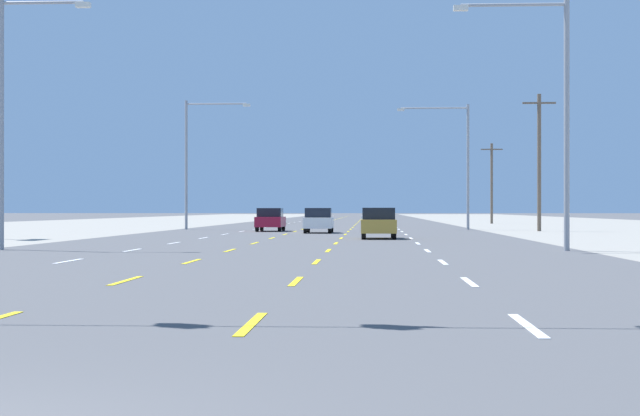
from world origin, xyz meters
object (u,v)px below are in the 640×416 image
Objects in this scene: hatchback_inner_right_nearest at (379,223)px; streetlight_left_row_0 at (10,104)px; sedan_far_left_far at (272,216)px; streetlight_left_row_1 at (194,153)px; hatchback_inner_left_mid at (270,219)px; hatchback_inner_right_midfar at (373,218)px; streetlight_right_row_0 at (554,103)px; hatchback_center_turn_near at (319,220)px; streetlight_right_row_1 at (459,155)px.

hatchback_inner_right_nearest is 0.42× the size of streetlight_left_row_0.
sedan_far_left_far is 31.17m from streetlight_left_row_1.
hatchback_inner_left_mid is at bearing -43.13° from streetlight_left_row_1.
hatchback_inner_right_midfar is at bearing 90.55° from hatchback_inner_right_nearest.
hatchback_inner_right_nearest and hatchback_inner_right_midfar have the same top height.
sedan_far_left_far is at bearing 95.62° from hatchback_inner_left_mid.
hatchback_inner_right_midfar is 0.42× the size of streetlight_left_row_0.
streetlight_left_row_0 is at bearing -92.41° from sedan_far_left_far.
streetlight_right_row_0 reaches higher than hatchback_inner_right_midfar.
streetlight_right_row_0 is (9.70, -25.90, 4.44)m from hatchback_center_turn_near.
streetlight_left_row_1 is (-12.99, -4.54, 4.72)m from hatchback_inner_right_midfar.
hatchback_inner_right_nearest is at bearing -66.51° from hatchback_inner_left_mid.
hatchback_inner_right_midfar is at bearing -68.33° from sedan_far_left_far.
sedan_far_left_far is 67.02m from streetlight_left_row_0.
hatchback_inner_right_midfar is 8.91m from streetlight_right_row_1.
sedan_far_left_far is (-3.59, 36.49, -0.03)m from hatchback_inner_left_mid.
streetlight_left_row_0 reaches higher than sedan_far_left_far.
streetlight_right_row_0 is 36.11m from streetlight_right_row_1.
streetlight_left_row_0 is 40.97m from streetlight_right_row_1.
streetlight_right_row_0 reaches higher than hatchback_inner_left_mid.
streetlight_left_row_1 is at bearing -160.74° from hatchback_inner_right_midfar.
streetlight_right_row_1 is at bearing 61.80° from streetlight_left_row_0.
hatchback_inner_left_mid is (-3.44, 4.41, 0.00)m from hatchback_center_turn_near.
streetlight_left_row_0 is at bearing -133.72° from hatchback_inner_right_nearest.
streetlight_left_row_0 is at bearing -108.00° from hatchback_inner_right_midfar.
sedan_far_left_far is at bearing 111.67° from hatchback_inner_right_midfar.
hatchback_inner_right_midfar is 0.44× the size of streetlight_right_row_0.
streetlight_right_row_0 is 1.00× the size of streetlight_right_row_1.
hatchback_center_turn_near is at bearing 69.19° from streetlight_left_row_0.
hatchback_center_turn_near and hatchback_inner_left_mid have the same top height.
streetlight_left_row_1 reaches higher than streetlight_right_row_1.
hatchback_inner_right_nearest is 1.00× the size of hatchback_inner_right_midfar.
streetlight_left_row_0 is (-13.20, -40.65, 4.49)m from hatchback_inner_right_midfar.
streetlight_right_row_1 is at bearing 47.00° from hatchback_center_turn_near.
sedan_far_left_far is 35.17m from streetlight_right_row_1.
hatchback_inner_right_midfar is (6.80, 10.33, 0.00)m from hatchback_inner_left_mid.
hatchback_center_turn_near is 15.12m from hatchback_inner_right_midfar.
streetlight_right_row_0 is 0.96× the size of streetlight_left_row_1.
hatchback_center_turn_near is 0.44× the size of streetlight_right_row_0.
hatchback_center_turn_near is 1.00× the size of hatchback_inner_right_midfar.
sedan_far_left_far is at bearing 85.17° from streetlight_left_row_1.
sedan_far_left_far is 69.01m from streetlight_right_row_0.
hatchback_inner_left_mid is 33.34m from streetlight_right_row_0.
hatchback_inner_left_mid is 31.30m from streetlight_left_row_0.
streetlight_right_row_0 is at bearing -89.70° from streetlight_right_row_1.
streetlight_right_row_0 reaches higher than hatchback_inner_right_nearest.
streetlight_right_row_1 is at bearing 75.01° from hatchback_inner_right_nearest.
streetlight_right_row_1 is at bearing 24.10° from hatchback_inner_left_mid.
streetlight_left_row_1 reaches higher than hatchback_inner_left_mid.
hatchback_inner_right_midfar is at bearing 98.87° from streetlight_right_row_0.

